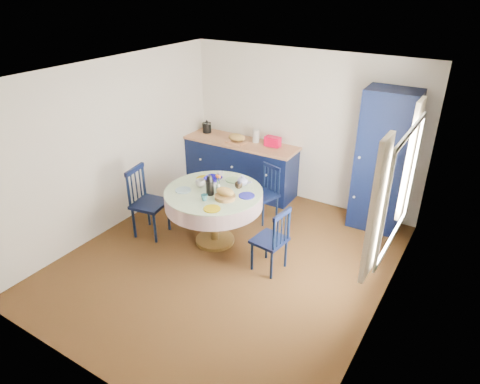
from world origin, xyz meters
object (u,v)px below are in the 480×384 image
(kitchen_counter, at_px, (241,165))
(mug_a, at_px, (200,183))
(chair_left, at_px, (147,202))
(pantry_cabinet, at_px, (383,162))
(dining_table, at_px, (214,199))
(chair_far, at_px, (265,193))
(cobalt_bowl, at_px, (213,179))
(chair_right, at_px, (272,240))
(mug_c, at_px, (239,185))
(mug_d, at_px, (221,175))
(mug_b, at_px, (204,198))

(kitchen_counter, bearing_deg, mug_a, -79.15)
(chair_left, bearing_deg, mug_a, -75.16)
(pantry_cabinet, xyz_separation_m, dining_table, (-1.82, -1.70, -0.36))
(chair_far, bearing_deg, cobalt_bowl, -105.15)
(chair_far, xyz_separation_m, chair_right, (0.72, -1.13, 0.01))
(mug_c, bearing_deg, mug_a, -153.37)
(mug_a, bearing_deg, dining_table, -2.51)
(pantry_cabinet, relative_size, dining_table, 1.55)
(pantry_cabinet, distance_m, chair_far, 1.81)
(kitchen_counter, height_order, chair_far, kitchen_counter)
(chair_right, relative_size, mug_d, 9.02)
(chair_right, xyz_separation_m, cobalt_bowl, (-1.19, 0.39, 0.40))
(chair_left, distance_m, mug_a, 0.88)
(mug_b, xyz_separation_m, mug_c, (0.19, 0.55, 0.00))
(pantry_cabinet, xyz_separation_m, mug_b, (-1.77, -1.99, -0.19))
(chair_far, bearing_deg, pantry_cabinet, 42.31)
(chair_left, bearing_deg, dining_table, -81.21)
(dining_table, height_order, cobalt_bowl, dining_table)
(chair_left, xyz_separation_m, mug_b, (1.03, 0.03, 0.34))
(chair_right, height_order, mug_b, mug_b)
(chair_far, bearing_deg, chair_right, -40.03)
(chair_left, distance_m, mug_d, 1.15)
(mug_d, bearing_deg, mug_b, -73.02)
(pantry_cabinet, relative_size, mug_d, 21.03)
(kitchen_counter, distance_m, cobalt_bowl, 1.52)
(chair_far, height_order, cobalt_bowl, cobalt_bowl)
(kitchen_counter, relative_size, pantry_cabinet, 0.98)
(chair_right, bearing_deg, chair_far, -140.60)
(cobalt_bowl, bearing_deg, mug_d, 79.60)
(chair_far, xyz_separation_m, mug_b, (-0.22, -1.27, 0.42))
(kitchen_counter, height_order, mug_d, kitchen_counter)
(chair_far, distance_m, mug_a, 1.18)
(mug_a, distance_m, cobalt_bowl, 0.24)
(pantry_cabinet, distance_m, mug_b, 2.67)
(pantry_cabinet, height_order, mug_b, pantry_cabinet)
(dining_table, xyz_separation_m, cobalt_bowl, (-0.19, 0.24, 0.16))
(chair_left, bearing_deg, cobalt_bowl, -63.86)
(pantry_cabinet, bearing_deg, cobalt_bowl, -146.45)
(pantry_cabinet, relative_size, mug_a, 15.62)
(dining_table, xyz_separation_m, mug_a, (-0.24, 0.01, 0.18))
(mug_b, bearing_deg, mug_d, 106.98)
(chair_right, bearing_deg, mug_b, -74.70)
(mug_a, bearing_deg, mug_d, 78.30)
(kitchen_counter, bearing_deg, chair_far, -39.48)
(pantry_cabinet, xyz_separation_m, mug_c, (-1.58, -1.45, -0.19))
(dining_table, relative_size, mug_a, 10.05)
(pantry_cabinet, distance_m, mug_a, 2.67)
(dining_table, height_order, mug_d, dining_table)
(mug_b, bearing_deg, kitchen_counter, 108.25)
(mug_c, relative_size, mug_d, 1.10)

